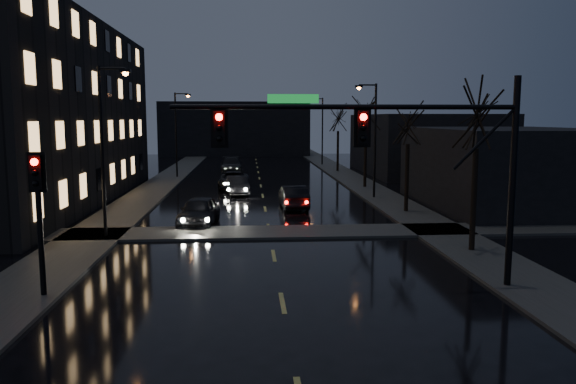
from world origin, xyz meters
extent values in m
cube|color=#2D2D2B|center=(-8.50, 35.00, 0.06)|extent=(3.00, 140.00, 0.12)
cube|color=#2D2D2B|center=(8.50, 35.00, 0.06)|extent=(3.00, 140.00, 0.12)
cube|color=#2D2D2B|center=(0.00, 18.50, 0.06)|extent=(40.00, 3.00, 0.12)
cube|color=black|center=(-16.50, 30.00, 6.00)|extent=(12.00, 30.00, 12.00)
cube|color=black|center=(15.50, 26.00, 2.50)|extent=(10.00, 14.00, 5.00)
cube|color=black|center=(17.00, 48.00, 3.00)|extent=(12.00, 18.00, 6.00)
cube|color=black|center=(-3.00, 78.00, 4.00)|extent=(22.00, 10.00, 8.00)
cylinder|color=black|center=(7.60, 9.00, 3.50)|extent=(0.22, 0.22, 7.00)
cylinder|color=black|center=(2.10, 9.00, 6.00)|extent=(11.00, 0.16, 0.16)
cylinder|color=black|center=(6.60, 9.00, 5.00)|extent=(2.05, 0.10, 2.05)
cube|color=#0C591E|center=(0.40, 9.00, 6.25)|extent=(1.60, 0.04, 0.28)
cube|color=black|center=(-1.90, 9.00, 5.35)|extent=(0.35, 0.28, 1.05)
sphere|color=#FF0705|center=(-1.90, 8.84, 5.68)|extent=(0.22, 0.22, 0.22)
cube|color=black|center=(2.60, 9.00, 5.35)|extent=(0.35, 0.28, 1.05)
sphere|color=#FF0705|center=(2.60, 8.84, 5.68)|extent=(0.22, 0.22, 0.22)
cylinder|color=black|center=(-7.50, 9.00, 2.20)|extent=(0.18, 0.18, 4.40)
cube|color=black|center=(-7.50, 9.00, 4.00)|extent=(0.35, 0.28, 1.05)
sphere|color=#FF0705|center=(-7.50, 8.84, 4.33)|extent=(0.22, 0.22, 0.22)
cylinder|color=black|center=(8.40, 14.00, 2.20)|extent=(0.24, 0.24, 4.40)
cylinder|color=black|center=(8.40, 24.00, 2.06)|extent=(0.24, 0.24, 4.12)
cylinder|color=black|center=(8.40, 36.00, 2.34)|extent=(0.24, 0.24, 4.68)
cylinder|color=black|center=(8.40, 50.00, 2.15)|extent=(0.24, 0.24, 4.29)
cylinder|color=black|center=(-7.80, 18.00, 4.00)|extent=(0.16, 0.16, 8.00)
cylinder|color=black|center=(-7.20, 18.00, 7.90)|extent=(1.20, 0.10, 0.10)
cube|color=black|center=(-6.60, 18.00, 7.80)|extent=(0.50, 0.25, 0.15)
sphere|color=orange|center=(-6.60, 18.00, 7.70)|extent=(0.28, 0.28, 0.28)
cylinder|color=black|center=(-7.80, 45.00, 4.00)|extent=(0.16, 0.16, 8.00)
cylinder|color=black|center=(-7.20, 45.00, 7.90)|extent=(1.20, 0.10, 0.10)
cube|color=black|center=(-6.60, 45.00, 7.80)|extent=(0.50, 0.25, 0.15)
sphere|color=orange|center=(-6.60, 45.00, 7.70)|extent=(0.28, 0.28, 0.28)
cylinder|color=black|center=(7.80, 30.00, 4.00)|extent=(0.16, 0.16, 8.00)
cylinder|color=black|center=(7.20, 30.00, 7.90)|extent=(1.20, 0.10, 0.10)
cube|color=black|center=(6.60, 30.00, 7.80)|extent=(0.50, 0.25, 0.15)
sphere|color=orange|center=(6.60, 30.00, 7.70)|extent=(0.28, 0.28, 0.28)
cylinder|color=black|center=(7.80, 58.00, 4.00)|extent=(0.16, 0.16, 8.00)
cylinder|color=black|center=(7.20, 58.00, 7.90)|extent=(1.20, 0.10, 0.10)
cube|color=black|center=(6.60, 58.00, 7.80)|extent=(0.50, 0.25, 0.15)
sphere|color=orange|center=(6.60, 58.00, 7.70)|extent=(0.28, 0.28, 0.28)
imported|color=black|center=(-3.67, 21.09, 0.74)|extent=(2.29, 4.55, 1.49)
imported|color=black|center=(-1.83, 32.84, 0.68)|extent=(1.90, 4.24, 1.35)
imported|color=black|center=(-2.22, 36.36, 0.69)|extent=(2.41, 5.01, 1.38)
imported|color=black|center=(-2.80, 50.06, 0.78)|extent=(2.41, 5.48, 1.56)
imported|color=black|center=(1.80, 26.19, 0.73)|extent=(1.70, 4.46, 1.45)
camera|label=1|loc=(-1.01, -8.64, 5.66)|focal=35.00mm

